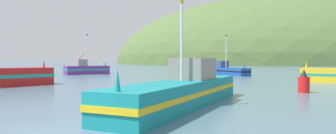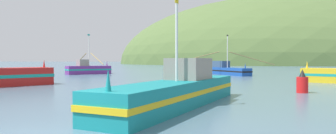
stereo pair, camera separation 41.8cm
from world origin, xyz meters
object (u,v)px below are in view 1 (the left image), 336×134
at_px(fishing_boat_purple, 86,69).
at_px(fishing_boat_teal, 184,90).
at_px(channel_buoy, 304,83).
at_px(fishing_boat_blue, 222,70).

xyz_separation_m(fishing_boat_purple, fishing_boat_teal, (18.42, -28.68, -0.03)).
xyz_separation_m(fishing_boat_purple, channel_buoy, (25.35, -21.52, -0.13)).
distance_m(fishing_boat_purple, fishing_boat_teal, 34.09).
bearing_deg(fishing_boat_blue, fishing_boat_purple, -117.83).
xyz_separation_m(fishing_boat_blue, fishing_boat_teal, (-1.43, -31.12, 0.03)).
height_order(fishing_boat_teal, channel_buoy, fishing_boat_teal).
bearing_deg(channel_buoy, fishing_boat_purple, 139.66).
height_order(fishing_boat_blue, fishing_boat_teal, fishing_boat_blue).
xyz_separation_m(fishing_boat_purple, fishing_boat_blue, (19.84, 2.44, -0.06)).
height_order(fishing_boat_purple, channel_buoy, fishing_boat_purple).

